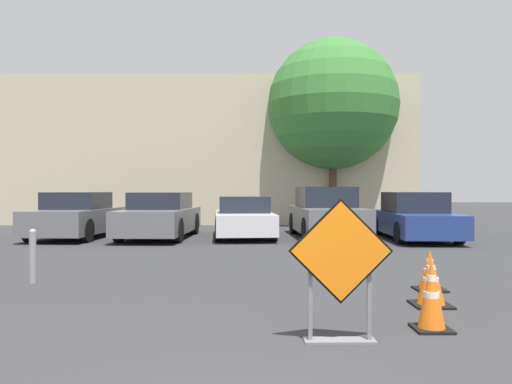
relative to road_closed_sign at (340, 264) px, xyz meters
The scene contains 13 objects.
ground_plane 7.93m from the road_closed_sign, 97.42° to the left, with size 96.00×96.00×0.00m, color #333335.
road_closed_sign is the anchor object (origin of this frame).
traffic_cone_nearest 1.20m from the road_closed_sign, 22.45° to the left, with size 0.39×0.39×0.76m.
traffic_cone_second 2.16m from the road_closed_sign, 46.89° to the left, with size 0.48×0.48×0.67m.
traffic_cone_third 3.13m from the road_closed_sign, 54.73° to the left, with size 0.43×0.43×0.60m.
parked_car_nearest 12.41m from the road_closed_sign, 120.51° to the left, with size 2.06×4.11×1.42m.
parked_car_second 11.33m from the road_closed_sign, 109.03° to the left, with size 2.07×4.66×1.42m.
parked_car_third 10.94m from the road_closed_sign, 95.76° to the left, with size 2.01×4.24×1.29m.
parked_car_fourth 11.02m from the road_closed_sign, 82.15° to the left, with size 2.07×4.57×1.59m.
parked_car_fifth 11.06m from the road_closed_sign, 68.18° to the left, with size 1.98×4.68×1.43m.
bollard_nearest 5.42m from the road_closed_sign, 143.98° to the left, with size 0.12×0.12×0.87m.
building_facade_backdrop 19.37m from the road_closed_sign, 101.58° to the left, with size 20.33×5.00×6.43m.
street_tree_behind_lot 16.80m from the road_closed_sign, 80.89° to the left, with size 5.45×5.45×7.81m.
Camera 1 is at (0.15, -2.67, 1.49)m, focal length 35.00 mm.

